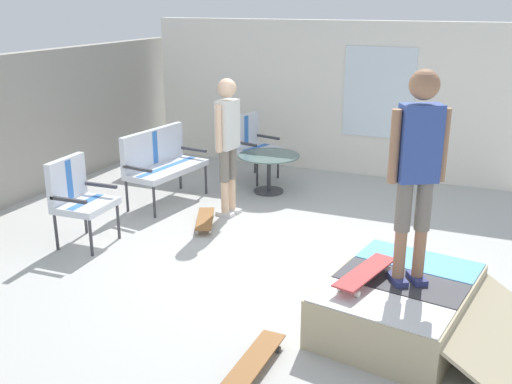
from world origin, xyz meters
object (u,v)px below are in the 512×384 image
Objects in this scene: patio_bench at (160,159)px; person_watching at (228,136)px; skateboard_spare at (255,359)px; skateboard_on_ramp at (365,273)px; patio_chair_near_house at (250,141)px; person_skater at (418,162)px; patio_chair_by_wall at (77,193)px; skate_ramp at (402,305)px; skateboard_by_bench at (205,219)px; patio_table at (269,166)px.

person_watching is (-0.11, -1.10, 0.45)m from patio_bench.
skateboard_on_ramp is (0.91, -0.62, 0.45)m from skateboard_spare.
person_skater reaches higher than patio_chair_near_house.
patio_chair_near_house is at bearing 40.16° from person_skater.
patio_chair_near_house is at bearing -13.59° from patio_chair_by_wall.
patio_chair_by_wall is 0.57× the size of person_skater.
patio_chair_by_wall is (0.43, 3.81, 0.39)m from skate_ramp.
patio_chair_by_wall is at bearing 134.43° from skateboard_by_bench.
patio_bench is 1.61× the size of skateboard_by_bench.
skate_ramp is 2.40× the size of skateboard_spare.
patio_table is at bearing 20.75° from skateboard_spare.
skateboard_on_ramp is (-0.15, 0.33, -0.97)m from person_skater.
skateboard_by_bench is (1.48, 2.74, -1.42)m from person_skater.
skateboard_on_ramp is (-3.77, -2.73, -0.08)m from patio_chair_near_house.
patio_bench is 1.45× the size of patio_table.
skateboard_spare is (-1.48, -2.88, -0.53)m from patio_chair_by_wall.
skateboard_by_bench is (1.50, 2.72, -0.14)m from skate_ramp.
person_watching is 1.11m from skateboard_by_bench.
patio_bench is 1.28× the size of patio_chair_by_wall.
person_skater is at bearing -41.86° from skateboard_spare.
person_watching is at bearing -36.80° from patio_chair_by_wall.
person_skater is 2.01m from skateboard_spare.
patio_table is at bearing -26.39° from patio_chair_by_wall.
patio_bench is (2.11, 3.73, 0.39)m from skate_ramp.
patio_chair_by_wall is at bearing 83.75° from person_skater.
patio_chair_by_wall is 1.61m from skateboard_by_bench.
skateboard_on_ramp is at bearing 114.61° from person_skater.
person_watching is 3.35m from person_skater.
skate_ramp is 3.85m from patio_chair_by_wall.
skateboard_spare is (-4.68, -2.10, -0.53)m from patio_chair_near_house.
skate_ramp is at bearing -127.28° from person_watching.
patio_chair_near_house is at bearing 24.20° from skateboard_spare.
patio_bench is at bearing -2.53° from patio_chair_by_wall.
skateboard_on_ramp is (-0.57, -3.50, -0.08)m from patio_chair_by_wall.
patio_chair_near_house is 1.26× the size of skateboard_by_bench.
person_skater reaches higher than skateboard_on_ramp.
skateboard_by_bench is at bearing 35.16° from skateboard_spare.
patio_table is 1.11× the size of skateboard_by_bench.
skate_ramp is at bearing 125.41° from person_skater.
patio_bench is 1.59m from patio_table.
person_skater is (-3.62, -3.05, 0.89)m from patio_chair_near_house.
patio_table is (2.65, -1.31, -0.21)m from patio_chair_by_wall.
person_skater is (-0.42, -3.83, 0.89)m from patio_chair_by_wall.
patio_table reaches higher than skate_ramp.
patio_bench is 1.68m from patio_chair_by_wall.
patio_chair_near_house is at bearing 8.29° from skateboard_by_bench.
patio_bench is 1.63× the size of skateboard_spare.
patio_table is 4.12m from person_skater.
patio_bench is 1.30m from skateboard_by_bench.
patio_chair_by_wall is 3.28m from skateboard_spare.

